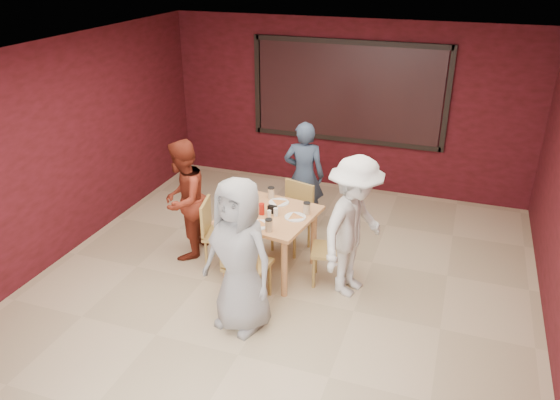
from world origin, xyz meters
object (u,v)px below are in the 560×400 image
(diner_left, at_px, (183,200))
(dining_table, at_px, (270,221))
(chair_front, at_px, (244,263))
(diner_back, at_px, (304,176))
(chair_back, at_px, (294,212))
(diner_front, at_px, (239,256))
(diner_right, at_px, (354,227))
(chair_right, at_px, (336,246))
(chair_left, at_px, (216,229))

(diner_left, bearing_deg, dining_table, 83.30)
(chair_front, bearing_deg, diner_back, 88.36)
(chair_back, xyz_separation_m, diner_front, (-0.01, -1.82, 0.35))
(diner_right, bearing_deg, chair_right, 79.89)
(chair_left, bearing_deg, chair_front, -45.26)
(chair_front, xyz_separation_m, diner_front, (0.11, -0.37, 0.33))
(diner_back, distance_m, diner_left, 1.80)
(chair_right, distance_m, diner_back, 1.56)
(dining_table, height_order, diner_right, diner_right)
(diner_back, relative_size, diner_left, 1.00)
(diner_front, xyz_separation_m, diner_left, (-1.29, 1.16, -0.07))
(dining_table, bearing_deg, chair_right, 1.57)
(chair_back, xyz_separation_m, diner_left, (-1.30, -0.66, 0.28))
(chair_right, relative_size, diner_right, 0.52)
(chair_left, relative_size, diner_left, 0.56)
(chair_left, xyz_separation_m, diner_right, (1.78, -0.02, 0.35))
(chair_left, xyz_separation_m, diner_front, (0.79, -1.05, 0.36))
(diner_back, bearing_deg, dining_table, 79.80)
(dining_table, distance_m, chair_back, 0.72)
(chair_back, height_order, diner_left, diner_left)
(chair_front, xyz_separation_m, diner_left, (-1.18, 0.79, 0.26))
(chair_left, relative_size, diner_front, 0.52)
(chair_left, bearing_deg, diner_right, -0.51)
(chair_back, distance_m, diner_front, 1.85)
(dining_table, height_order, chair_left, dining_table)
(dining_table, bearing_deg, diner_front, -86.06)
(diner_front, bearing_deg, chair_front, 122.36)
(chair_front, distance_m, chair_right, 1.18)
(chair_back, distance_m, diner_back, 0.70)
(chair_front, distance_m, diner_back, 2.11)
(diner_front, distance_m, diner_right, 1.43)
(dining_table, distance_m, chair_front, 0.79)
(chair_front, bearing_deg, diner_right, 31.54)
(chair_back, distance_m, diner_left, 1.49)
(chair_front, xyz_separation_m, chair_left, (-0.68, 0.69, -0.03))
(dining_table, distance_m, chair_right, 0.87)
(chair_right, height_order, diner_front, diner_front)
(chair_back, height_order, diner_front, diner_front)
(diner_back, bearing_deg, chair_front, 79.46)
(chair_right, distance_m, diner_left, 2.07)
(chair_back, distance_m, chair_left, 1.11)
(chair_right, bearing_deg, chair_left, -176.17)
(chair_right, relative_size, diner_front, 0.51)
(chair_front, relative_size, diner_right, 0.56)
(chair_left, bearing_deg, diner_left, 168.08)
(dining_table, xyz_separation_m, diner_right, (1.07, -0.10, 0.15))
(dining_table, relative_size, chair_back, 1.27)
(diner_left, relative_size, diner_right, 0.93)
(chair_left, relative_size, diner_back, 0.56)
(diner_front, relative_size, diner_left, 1.08)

